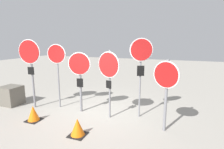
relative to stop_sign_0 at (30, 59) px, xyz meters
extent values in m
plane|color=gray|center=(2.51, 0.31, -1.91)|extent=(40.00, 40.00, 0.00)
cylinder|color=slate|center=(-0.01, 0.05, -0.65)|extent=(0.08, 0.08, 2.50)
cylinder|color=white|center=(0.00, -0.01, 0.29)|extent=(0.90, 0.14, 0.91)
cylinder|color=red|center=(0.00, -0.03, 0.29)|extent=(0.84, 0.13, 0.85)
cube|color=black|center=(0.00, -0.01, -0.43)|extent=(0.26, 0.06, 0.29)
cylinder|color=slate|center=(0.92, 0.41, -0.70)|extent=(0.06, 0.06, 2.41)
cylinder|color=white|center=(0.93, 0.36, 0.21)|extent=(0.72, 0.14, 0.73)
cylinder|color=red|center=(0.93, 0.34, 0.21)|extent=(0.66, 0.13, 0.67)
cylinder|color=slate|center=(1.93, 0.35, -0.82)|extent=(0.09, 0.09, 2.17)
cylinder|color=white|center=(1.94, 0.29, -0.11)|extent=(0.79, 0.20, 0.81)
cylinder|color=red|center=(1.95, 0.27, -0.11)|extent=(0.73, 0.19, 0.75)
cube|color=black|center=(1.94, 0.29, -0.80)|extent=(0.23, 0.08, 0.31)
cylinder|color=slate|center=(3.12, 0.24, -0.76)|extent=(0.06, 0.06, 2.30)
cylinder|color=white|center=(3.10, 0.18, -0.08)|extent=(0.82, 0.27, 0.85)
cylinder|color=red|center=(3.10, 0.17, -0.08)|extent=(0.76, 0.25, 0.79)
cube|color=black|center=(3.10, 0.18, -0.73)|extent=(0.20, 0.08, 0.26)
cylinder|color=slate|center=(4.04, 0.66, -0.63)|extent=(0.06, 0.06, 2.55)
cylinder|color=white|center=(4.06, 0.62, 0.40)|extent=(0.71, 0.30, 0.75)
cylinder|color=red|center=(4.07, 0.60, 0.40)|extent=(0.65, 0.28, 0.69)
cube|color=black|center=(4.06, 0.62, -0.29)|extent=(0.23, 0.11, 0.34)
cylinder|color=slate|center=(4.94, -0.03, -0.86)|extent=(0.08, 0.08, 2.10)
cylinder|color=white|center=(4.91, -0.09, -0.23)|extent=(0.71, 0.32, 0.76)
cylinder|color=red|center=(4.90, -0.11, -0.23)|extent=(0.65, 0.30, 0.70)
cube|color=black|center=(0.87, -0.90, -1.90)|extent=(0.45, 0.45, 0.02)
cone|color=orange|center=(0.87, -0.90, -1.64)|extent=(0.37, 0.37, 0.48)
cube|color=black|center=(2.72, -1.17, -1.90)|extent=(0.46, 0.46, 0.02)
cone|color=orange|center=(2.72, -1.17, -1.65)|extent=(0.39, 0.39, 0.47)
cube|color=#605B51|center=(-1.14, -0.05, -1.52)|extent=(0.77, 0.71, 0.77)
camera|label=1|loc=(5.21, -4.99, 0.68)|focal=28.00mm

